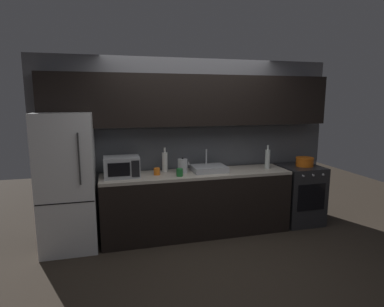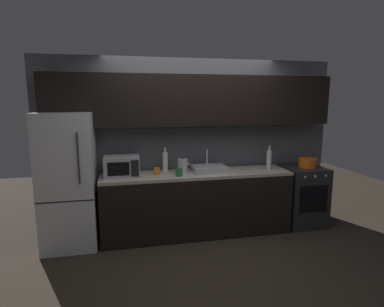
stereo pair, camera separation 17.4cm
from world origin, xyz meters
name	(u,v)px [view 1 (the left image)]	position (x,y,z in m)	size (l,w,h in m)	color
ground_plane	(217,264)	(0.00, 0.00, 0.00)	(10.00, 10.00, 0.00)	#2D261E
back_wall	(191,125)	(0.00, 1.20, 1.55)	(4.39, 0.44, 2.50)	slate
counter_run	(197,203)	(0.00, 0.90, 0.45)	(2.65, 0.60, 0.90)	black
refrigerator	(68,182)	(-1.71, 0.90, 0.88)	(0.68, 0.69, 1.76)	white
oven_range	(299,194)	(1.67, 0.90, 0.45)	(0.60, 0.62, 0.90)	#232326
microwave	(122,167)	(-1.03, 0.92, 1.04)	(0.46, 0.35, 0.27)	#A8AAAF
sink_basin	(209,168)	(0.19, 0.93, 0.94)	(0.48, 0.38, 0.30)	#ADAFB5
kettle	(183,166)	(-0.20, 0.93, 1.00)	(0.17, 0.14, 0.22)	#B7BABF
wine_bottle_clear	(268,159)	(1.08, 0.89, 1.05)	(0.07, 0.07, 0.35)	silver
wine_bottle_white	(165,162)	(-0.42, 1.07, 1.04)	(0.08, 0.08, 0.35)	silver
mug_green	(180,172)	(-0.28, 0.75, 0.95)	(0.09, 0.09, 0.10)	#1E6B2D
mug_orange	(157,171)	(-0.56, 0.90, 0.95)	(0.08, 0.08, 0.09)	orange
cooking_pot	(305,162)	(1.73, 0.90, 0.97)	(0.27, 0.27, 0.13)	orange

